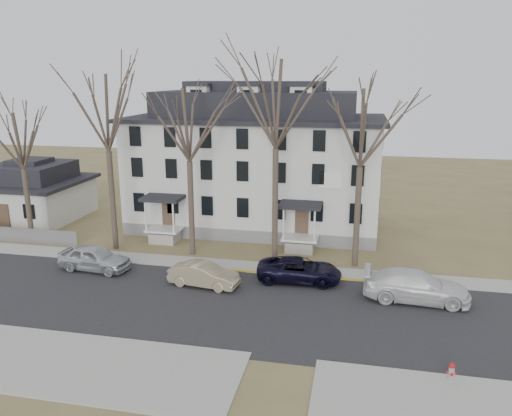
% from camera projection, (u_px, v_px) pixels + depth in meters
% --- Properties ---
extents(ground, '(120.00, 120.00, 0.00)m').
position_uv_depth(ground, '(224.00, 324.00, 25.77)').
color(ground, olive).
rests_on(ground, ground).
extents(main_road, '(120.00, 10.00, 0.04)m').
position_uv_depth(main_road, '(233.00, 307.00, 27.67)').
color(main_road, '#27272A').
rests_on(main_road, ground).
extents(far_sidewalk, '(120.00, 2.00, 0.08)m').
position_uv_depth(far_sidewalk, '(255.00, 268.00, 33.35)').
color(far_sidewalk, '#A09F97').
rests_on(far_sidewalk, ground).
extents(near_sidewalk_left, '(20.00, 5.00, 0.08)m').
position_uv_depth(near_sidewalk_left, '(25.00, 359.00, 22.60)').
color(near_sidewalk_left, '#A09F97').
rests_on(near_sidewalk_left, ground).
extents(yellow_curb, '(14.00, 0.25, 0.06)m').
position_uv_depth(yellow_curb, '(330.00, 279.00, 31.52)').
color(yellow_curb, gold).
rests_on(yellow_curb, ground).
extents(boarding_house, '(20.80, 12.36, 12.05)m').
position_uv_depth(boarding_house, '(256.00, 163.00, 41.79)').
color(boarding_house, slate).
rests_on(boarding_house, ground).
extents(small_house, '(8.70, 8.70, 5.00)m').
position_uv_depth(small_house, '(33.00, 194.00, 44.64)').
color(small_house, silver).
rests_on(small_house, ground).
extents(tree_far_left, '(8.40, 8.40, 13.72)m').
position_uv_depth(tree_far_left, '(105.00, 107.00, 34.56)').
color(tree_far_left, '#473B31').
rests_on(tree_far_left, ground).
extents(tree_mid_left, '(7.80, 7.80, 12.74)m').
position_uv_depth(tree_mid_left, '(188.00, 119.00, 33.58)').
color(tree_mid_left, '#473B31').
rests_on(tree_mid_left, ground).
extents(tree_center, '(9.00, 9.00, 14.70)m').
position_uv_depth(tree_center, '(276.00, 98.00, 32.03)').
color(tree_center, '#473B31').
rests_on(tree_center, ground).
extents(tree_mid_right, '(7.80, 7.80, 12.74)m').
position_uv_depth(tree_mid_right, '(362.00, 123.00, 31.34)').
color(tree_mid_right, '#473B31').
rests_on(tree_mid_right, ground).
extents(tree_bungalow, '(6.60, 6.60, 10.78)m').
position_uv_depth(tree_bungalow, '(20.00, 137.00, 36.50)').
color(tree_bungalow, '#473B31').
rests_on(tree_bungalow, ground).
extents(car_silver, '(4.96, 2.34, 1.64)m').
position_uv_depth(car_silver, '(95.00, 259.00, 32.76)').
color(car_silver, silver).
rests_on(car_silver, ground).
extents(car_tan, '(4.46, 2.03, 1.42)m').
position_uv_depth(car_tan, '(204.00, 275.00, 30.29)').
color(car_tan, tan).
rests_on(car_tan, ground).
extents(car_navy, '(5.31, 2.60, 1.45)m').
position_uv_depth(car_navy, '(299.00, 270.00, 31.00)').
color(car_navy, black).
rests_on(car_navy, ground).
extents(car_white, '(5.98, 2.60, 1.71)m').
position_uv_depth(car_white, '(416.00, 287.00, 28.28)').
color(car_white, silver).
rests_on(car_white, ground).
extents(bicycle_left, '(1.96, 1.47, 0.99)m').
position_uv_depth(bicycle_left, '(160.00, 236.00, 38.35)').
color(bicycle_left, black).
rests_on(bicycle_left, ground).
extents(fire_hydrant, '(0.38, 0.35, 0.91)m').
position_uv_depth(fire_hydrant, '(451.00, 372.00, 20.77)').
color(fire_hydrant, '#B7B7BA').
rests_on(fire_hydrant, ground).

